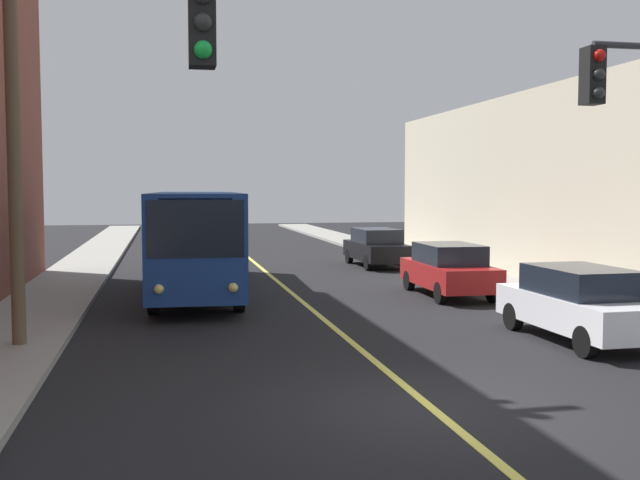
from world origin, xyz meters
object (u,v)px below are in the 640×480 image
Objects in this scene: parked_car_red at (449,269)px; parked_car_white at (580,303)px; traffic_signal_left_corner at (33,105)px; city_bus at (196,235)px; utility_pole_near at (11,47)px; fire_hydrant at (587,294)px; parked_car_black at (376,247)px.

parked_car_white is at bearing -87.98° from parked_car_red.
city_bus is at bearing 80.65° from traffic_signal_left_corner.
utility_pole_near reaches higher than parked_car_white.
traffic_signal_left_corner is (-10.33, -5.34, 3.46)m from parked_car_white.
traffic_signal_left_corner is at bearing -77.77° from utility_pole_near.
fire_hydrant is (2.18, -4.17, -0.26)m from parked_car_red.
parked_car_red is 16.34m from traffic_signal_left_corner.
parked_car_white reaches higher than fire_hydrant.
parked_car_black is 0.74× the size of traffic_signal_left_corner.
parked_car_red is 8.89m from parked_car_black.
parked_car_black is 13.21m from fire_hydrant.
utility_pole_near is (-11.55, -5.61, 5.32)m from parked_car_red.
parked_car_white and parked_car_red have the same top height.
parked_car_white is 0.74× the size of traffic_signal_left_corner.
city_bus reaches higher than parked_car_black.
utility_pole_near is at bearing -174.02° from fire_hydrant.
traffic_signal_left_corner is (-10.32, -21.27, 3.46)m from parked_car_black.
parked_car_black is (-0.01, 15.93, 0.00)m from parked_car_white.
fire_hydrant is (1.93, 2.87, -0.26)m from parked_car_white.
parked_car_black is 5.27× the size of fire_hydrant.
traffic_signal_left_corner reaches higher than fire_hydrant.
utility_pole_near is at bearing -154.10° from parked_car_red.
parked_car_red reaches higher than fire_hydrant.
utility_pole_near is at bearing 173.08° from parked_car_white.
parked_car_white is 5.28× the size of fire_hydrant.
parked_car_black is at bearing 90.02° from parked_car_white.
parked_car_red is 5.28× the size of fire_hydrant.
traffic_signal_left_corner is at bearing -152.66° from parked_car_white.
utility_pole_near is 7.17m from traffic_signal_left_corner.
traffic_signal_left_corner is (-2.47, -14.98, 2.49)m from city_bus.
fire_hydrant is (9.79, -6.77, -1.23)m from city_bus.
parked_car_black reaches higher than fire_hydrant.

